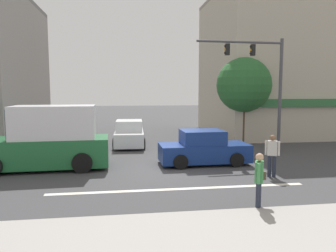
{
  "coord_description": "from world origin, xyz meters",
  "views": [
    {
      "loc": [
        -1.97,
        -14.34,
        3.39
      ],
      "look_at": [
        0.38,
        2.0,
        1.6
      ],
      "focal_mm": 35.0,
      "sensor_mm": 36.0,
      "label": 1
    }
  ],
  "objects_px": {
    "street_tree": "(244,85)",
    "sedan_crossing_rightbound": "(204,149)",
    "traffic_light_mast": "(264,76)",
    "box_truck_approaching_near": "(47,140)",
    "pedestrian_mid_crossing": "(272,153)",
    "sedan_parked_curbside": "(129,134)",
    "pedestrian_foreground_with_bag": "(259,179)"
  },
  "relations": [
    {
      "from": "traffic_light_mast",
      "to": "pedestrian_mid_crossing",
      "type": "bearing_deg",
      "value": -110.33
    },
    {
      "from": "pedestrian_foreground_with_bag",
      "to": "box_truck_approaching_near",
      "type": "bearing_deg",
      "value": 138.74
    },
    {
      "from": "sedan_crossing_rightbound",
      "to": "pedestrian_foreground_with_bag",
      "type": "distance_m",
      "value": 6.09
    },
    {
      "from": "traffic_light_mast",
      "to": "sedan_crossing_rightbound",
      "type": "relative_size",
      "value": 1.5
    },
    {
      "from": "street_tree",
      "to": "pedestrian_foreground_with_bag",
      "type": "distance_m",
      "value": 12.49
    },
    {
      "from": "box_truck_approaching_near",
      "to": "pedestrian_mid_crossing",
      "type": "bearing_deg",
      "value": -16.37
    },
    {
      "from": "street_tree",
      "to": "traffic_light_mast",
      "type": "distance_m",
      "value": 2.96
    },
    {
      "from": "traffic_light_mast",
      "to": "sedan_parked_curbside",
      "type": "distance_m",
      "value": 8.61
    },
    {
      "from": "street_tree",
      "to": "traffic_light_mast",
      "type": "relative_size",
      "value": 0.88
    },
    {
      "from": "sedan_parked_curbside",
      "to": "street_tree",
      "type": "bearing_deg",
      "value": -1.22
    },
    {
      "from": "box_truck_approaching_near",
      "to": "pedestrian_foreground_with_bag",
      "type": "height_order",
      "value": "box_truck_approaching_near"
    },
    {
      "from": "box_truck_approaching_near",
      "to": "pedestrian_mid_crossing",
      "type": "xyz_separation_m",
      "value": [
        9.02,
        -2.65,
        -0.3
      ]
    },
    {
      "from": "sedan_parked_curbside",
      "to": "box_truck_approaching_near",
      "type": "xyz_separation_m",
      "value": [
        -3.67,
        -5.56,
        0.54
      ]
    },
    {
      "from": "street_tree",
      "to": "sedan_crossing_rightbound",
      "type": "bearing_deg",
      "value": -126.15
    },
    {
      "from": "street_tree",
      "to": "pedestrian_foreground_with_bag",
      "type": "height_order",
      "value": "street_tree"
    },
    {
      "from": "sedan_crossing_rightbound",
      "to": "pedestrian_foreground_with_bag",
      "type": "height_order",
      "value": "pedestrian_foreground_with_bag"
    },
    {
      "from": "box_truck_approaching_near",
      "to": "pedestrian_foreground_with_bag",
      "type": "bearing_deg",
      "value": -41.26
    },
    {
      "from": "traffic_light_mast",
      "to": "sedan_crossing_rightbound",
      "type": "distance_m",
      "value": 5.85
    },
    {
      "from": "street_tree",
      "to": "traffic_light_mast",
      "type": "xyz_separation_m",
      "value": [
        0.01,
        -2.93,
        0.44
      ]
    },
    {
      "from": "box_truck_approaching_near",
      "to": "pedestrian_foreground_with_bag",
      "type": "distance_m",
      "value": 9.28
    },
    {
      "from": "street_tree",
      "to": "sedan_crossing_rightbound",
      "type": "xyz_separation_m",
      "value": [
        -3.97,
        -5.44,
        -3.02
      ]
    },
    {
      "from": "sedan_parked_curbside",
      "to": "sedan_crossing_rightbound",
      "type": "xyz_separation_m",
      "value": [
        3.28,
        -5.59,
        0.0
      ]
    },
    {
      "from": "box_truck_approaching_near",
      "to": "sedan_crossing_rightbound",
      "type": "xyz_separation_m",
      "value": [
        6.94,
        -0.03,
        -0.54
      ]
    },
    {
      "from": "traffic_light_mast",
      "to": "pedestrian_foreground_with_bag",
      "type": "bearing_deg",
      "value": -114.72
    },
    {
      "from": "traffic_light_mast",
      "to": "pedestrian_mid_crossing",
      "type": "relative_size",
      "value": 3.71
    },
    {
      "from": "box_truck_approaching_near",
      "to": "sedan_crossing_rightbound",
      "type": "relative_size",
      "value": 1.37
    },
    {
      "from": "street_tree",
      "to": "box_truck_approaching_near",
      "type": "height_order",
      "value": "street_tree"
    },
    {
      "from": "street_tree",
      "to": "box_truck_approaching_near",
      "type": "relative_size",
      "value": 0.97
    },
    {
      "from": "traffic_light_mast",
      "to": "pedestrian_mid_crossing",
      "type": "distance_m",
      "value": 6.36
    },
    {
      "from": "street_tree",
      "to": "sedan_parked_curbside",
      "type": "xyz_separation_m",
      "value": [
        -7.25,
        0.15,
        -3.02
      ]
    },
    {
      "from": "sedan_parked_curbside",
      "to": "traffic_light_mast",
      "type": "bearing_deg",
      "value": -22.98
    },
    {
      "from": "box_truck_approaching_near",
      "to": "pedestrian_mid_crossing",
      "type": "height_order",
      "value": "box_truck_approaching_near"
    }
  ]
}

